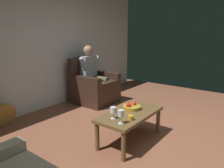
# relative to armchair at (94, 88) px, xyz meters

# --- Properties ---
(ground_plane) EXTENTS (6.75, 6.75, 0.00)m
(ground_plane) POSITION_rel_armchair_xyz_m (0.84, 2.13, -0.33)
(ground_plane) COLOR brown
(wall_back) EXTENTS (6.03, 0.06, 2.56)m
(wall_back) POSITION_rel_armchair_xyz_m (0.84, -0.57, 0.94)
(wall_back) COLOR white
(wall_back) RESTS_ON ground
(armchair) EXTENTS (0.84, 0.84, 1.00)m
(armchair) POSITION_rel_armchair_xyz_m (0.00, 0.00, 0.00)
(armchair) COLOR #34211A
(armchair) RESTS_ON ground
(person_seated) EXTENTS (0.64, 0.61, 1.26)m
(person_seated) POSITION_rel_armchair_xyz_m (0.00, -0.02, 0.34)
(person_seated) COLOR #8F99A6
(person_seated) RESTS_ON ground
(coffee_table) EXTENTS (1.06, 0.52, 0.43)m
(coffee_table) POSITION_rel_armchair_xyz_m (1.05, 1.64, 0.03)
(coffee_table) COLOR brown
(coffee_table) RESTS_ON ground
(guitar) EXTENTS (0.39, 0.31, 0.97)m
(guitar) POSITION_rel_armchair_xyz_m (1.87, -0.37, -0.11)
(guitar) COLOR #B38438
(guitar) RESTS_ON ground
(wine_glass_near) EXTENTS (0.08, 0.08, 0.16)m
(wine_glass_near) POSITION_rel_armchair_xyz_m (1.37, 1.57, 0.21)
(wine_glass_near) COLOR silver
(wine_glass_near) RESTS_ON coffee_table
(wine_glass_far) EXTENTS (0.07, 0.07, 0.18)m
(wine_glass_far) POSITION_rel_armchair_xyz_m (1.44, 1.74, 0.22)
(wine_glass_far) COLOR silver
(wine_glass_far) RESTS_ON coffee_table
(fruit_bowl) EXTENTS (0.27, 0.27, 0.11)m
(fruit_bowl) POSITION_rel_armchair_xyz_m (0.90, 1.56, 0.13)
(fruit_bowl) COLOR olive
(fruit_bowl) RESTS_ON coffee_table
(candle_jar) EXTENTS (0.07, 0.07, 0.06)m
(candle_jar) POSITION_rel_armchair_xyz_m (1.27, 1.78, 0.13)
(candle_jar) COLOR gold
(candle_jar) RESTS_ON coffee_table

